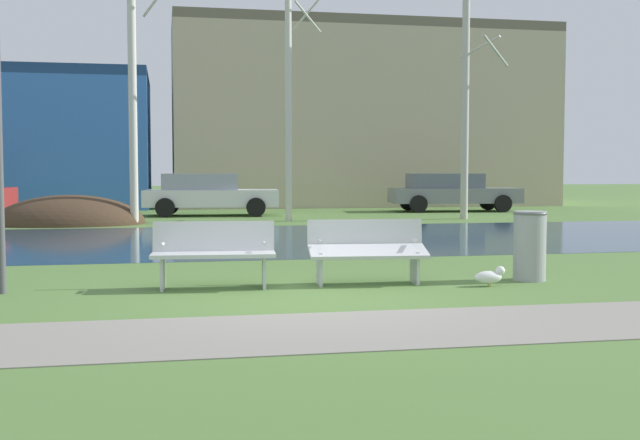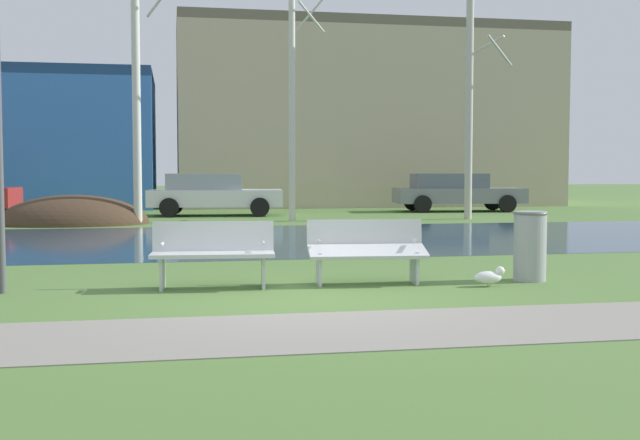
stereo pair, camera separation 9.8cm
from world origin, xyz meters
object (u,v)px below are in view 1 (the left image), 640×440
object	(u,v)px
parked_hatch_third_grey	(451,191)
parked_sedan_second_white	(208,193)
bench_right	(367,249)
bench_left	(214,252)
trash_bin	(530,245)
seagull	(490,276)

from	to	relation	value
parked_hatch_third_grey	parked_sedan_second_white	bearing A→B (deg)	-173.31
bench_right	parked_sedan_second_white	distance (m)	16.60
bench_left	trash_bin	world-z (taller)	trash_bin
seagull	parked_hatch_third_grey	world-z (taller)	parked_hatch_third_grey
parked_hatch_third_grey	bench_left	bearing A→B (deg)	-119.41
bench_right	parked_sedan_second_white	xyz separation A→B (m)	(-1.26, 16.55, 0.29)
bench_right	bench_left	bearing A→B (deg)	180.00
trash_bin	seagull	world-z (taller)	trash_bin
trash_bin	parked_hatch_third_grey	world-z (taller)	parked_hatch_third_grey
bench_right	parked_hatch_third_grey	world-z (taller)	parked_hatch_third_grey
bench_left	trash_bin	size ratio (longest dim) A/B	1.68
trash_bin	bench_right	bearing A→B (deg)	177.11
bench_right	trash_bin	size ratio (longest dim) A/B	1.68
bench_left	seagull	xyz separation A→B (m)	(3.62, -0.55, -0.34)
trash_bin	seagull	xyz separation A→B (m)	(-0.78, -0.43, -0.37)
parked_hatch_third_grey	bench_right	bearing A→B (deg)	-114.04
parked_sedan_second_white	parked_hatch_third_grey	bearing A→B (deg)	6.69
trash_bin	parked_hatch_third_grey	distance (m)	18.59
trash_bin	seagull	bearing A→B (deg)	-150.98
bench_left	trash_bin	distance (m)	4.40
bench_right	seagull	size ratio (longest dim) A/B	3.53
parked_sedan_second_white	trash_bin	bearing A→B (deg)	-77.86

